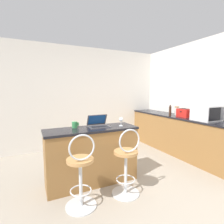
% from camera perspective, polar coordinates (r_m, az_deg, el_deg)
% --- Properties ---
extents(ground_plane, '(20.00, 20.00, 0.00)m').
position_cam_1_polar(ground_plane, '(2.72, 7.25, -26.10)').
color(ground_plane, gray).
extents(wall_back, '(12.00, 0.06, 2.60)m').
position_cam_1_polar(wall_back, '(4.67, -9.89, 4.60)').
color(wall_back, silver).
rests_on(wall_back, ground_plane).
extents(breakfast_bar, '(1.46, 0.49, 0.90)m').
position_cam_1_polar(breakfast_bar, '(2.91, -6.57, -13.90)').
color(breakfast_bar, olive).
rests_on(breakfast_bar, ground_plane).
extents(counter_right, '(0.59, 3.08, 0.90)m').
position_cam_1_polar(counter_right, '(4.44, 21.24, -6.99)').
color(counter_right, olive).
rests_on(counter_right, ground_plane).
extents(bar_stool_near, '(0.40, 0.40, 0.97)m').
position_cam_1_polar(bar_stool_near, '(2.35, -10.14, -19.22)').
color(bar_stool_near, silver).
rests_on(bar_stool_near, ground_plane).
extents(bar_stool_far, '(0.40, 0.40, 0.97)m').
position_cam_1_polar(bar_stool_far, '(2.58, 4.73, -16.66)').
color(bar_stool_far, silver).
rests_on(bar_stool_far, ground_plane).
extents(laptop, '(0.33, 0.26, 0.19)m').
position_cam_1_polar(laptop, '(2.87, -4.47, -3.81)').
color(laptop, '#47474C').
rests_on(laptop, breakfast_bar).
extents(microwave, '(0.46, 0.41, 0.31)m').
position_cam_1_polar(microwave, '(3.91, 28.48, -0.23)').
color(microwave, silver).
rests_on(microwave, counter_right).
extents(toaster, '(0.23, 0.29, 0.19)m').
position_cam_1_polar(toaster, '(4.23, 22.58, -0.28)').
color(toaster, red).
rests_on(toaster, counter_right).
extents(pepper_mill, '(0.06, 0.06, 0.26)m').
position_cam_1_polar(pepper_mill, '(4.29, 18.44, 0.39)').
color(pepper_mill, '#331E14').
rests_on(pepper_mill, counter_right).
extents(mug_green, '(0.10, 0.09, 0.10)m').
position_cam_1_polar(mug_green, '(2.84, -12.01, -4.08)').
color(mug_green, '#338447').
rests_on(mug_green, breakfast_bar).
extents(storage_jar, '(0.10, 0.10, 0.21)m').
position_cam_1_polar(storage_jar, '(4.47, 20.36, 0.36)').
color(storage_jar, silver).
rests_on(storage_jar, counter_right).
extents(wine_glass_tall, '(0.07, 0.07, 0.15)m').
position_cam_1_polar(wine_glass_tall, '(2.91, 2.97, -2.58)').
color(wine_glass_tall, silver).
rests_on(wine_glass_tall, breakfast_bar).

